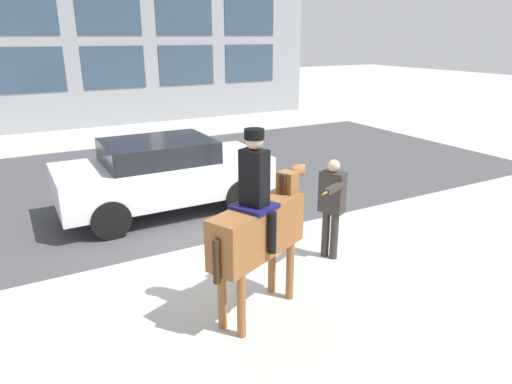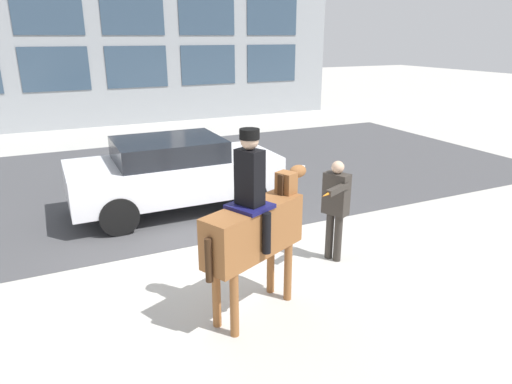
# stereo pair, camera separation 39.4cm
# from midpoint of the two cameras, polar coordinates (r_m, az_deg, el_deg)

# --- Properties ---
(ground_plane) EXTENTS (80.00, 80.00, 0.00)m
(ground_plane) POSITION_cam_midpoint_polar(r_m,az_deg,el_deg) (7.79, -7.73, -8.19)
(ground_plane) COLOR #B2AFA8
(road_surface) EXTENTS (20.98, 8.50, 0.01)m
(road_surface) POSITION_cam_midpoint_polar(r_m,az_deg,el_deg) (12.05, -16.04, 1.17)
(road_surface) COLOR #444447
(road_surface) RESTS_ON ground_plane
(mounted_horse_lead) EXTENTS (1.80, 1.04, 2.51)m
(mounted_horse_lead) POSITION_cam_midpoint_polar(r_m,az_deg,el_deg) (5.79, -1.54, -4.10)
(mounted_horse_lead) COLOR brown
(mounted_horse_lead) RESTS_ON ground_plane
(pedestrian_bystander) EXTENTS (0.77, 0.71, 1.69)m
(pedestrian_bystander) POSITION_cam_midpoint_polar(r_m,az_deg,el_deg) (7.43, 7.97, -1.25)
(pedestrian_bystander) COLOR #332D28
(pedestrian_bystander) RESTS_ON ground_plane
(street_car_near_lane) EXTENTS (4.28, 1.94, 1.54)m
(street_car_near_lane) POSITION_cam_midpoint_polar(r_m,az_deg,el_deg) (9.68, -12.63, 2.26)
(street_car_near_lane) COLOR silver
(street_car_near_lane) RESTS_ON ground_plane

